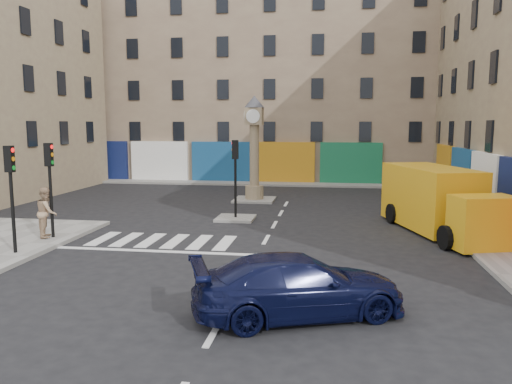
% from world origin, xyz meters
% --- Properties ---
extents(ground, '(120.00, 120.00, 0.00)m').
position_xyz_m(ground, '(0.00, 0.00, 0.00)').
color(ground, black).
rests_on(ground, ground).
extents(sidewalk_right, '(2.60, 30.00, 0.15)m').
position_xyz_m(sidewalk_right, '(8.70, 10.00, 0.07)').
color(sidewalk_right, gray).
rests_on(sidewalk_right, ground).
extents(sidewalk_far, '(32.00, 2.40, 0.15)m').
position_xyz_m(sidewalk_far, '(-4.00, 22.20, 0.07)').
color(sidewalk_far, gray).
rests_on(sidewalk_far, ground).
extents(island_near, '(1.80, 1.80, 0.12)m').
position_xyz_m(island_near, '(-2.00, 8.00, 0.06)').
color(island_near, gray).
rests_on(island_near, ground).
extents(island_far, '(2.40, 2.40, 0.12)m').
position_xyz_m(island_far, '(-2.00, 14.00, 0.06)').
color(island_far, gray).
rests_on(island_far, ground).
extents(building_far, '(32.00, 10.00, 17.00)m').
position_xyz_m(building_far, '(-4.00, 28.00, 8.50)').
color(building_far, gray).
rests_on(building_far, ground).
extents(traffic_light_left_near, '(0.28, 0.22, 3.70)m').
position_xyz_m(traffic_light_left_near, '(-8.30, 0.20, 2.62)').
color(traffic_light_left_near, black).
rests_on(traffic_light_left_near, sidewalk_left).
extents(traffic_light_left_far, '(0.28, 0.22, 3.70)m').
position_xyz_m(traffic_light_left_far, '(-8.30, 2.60, 2.62)').
color(traffic_light_left_far, black).
rests_on(traffic_light_left_far, sidewalk_left).
extents(traffic_light_island, '(0.28, 0.22, 3.70)m').
position_xyz_m(traffic_light_island, '(-2.00, 8.00, 2.59)').
color(traffic_light_island, black).
rests_on(traffic_light_island, island_near).
extents(clock_pillar, '(1.20, 1.20, 6.10)m').
position_xyz_m(clock_pillar, '(-2.00, 14.00, 3.55)').
color(clock_pillar, '#948461').
rests_on(clock_pillar, island_far).
extents(navy_sedan, '(5.52, 3.79, 1.48)m').
position_xyz_m(navy_sedan, '(1.78, -3.74, 0.74)').
color(navy_sedan, black).
rests_on(navy_sedan, ground).
extents(yellow_van, '(4.17, 7.81, 2.73)m').
position_xyz_m(yellow_van, '(7.02, 6.45, 1.35)').
color(yellow_van, gold).
rests_on(yellow_van, ground).
extents(pedestrian_tan, '(1.08, 1.19, 1.99)m').
position_xyz_m(pedestrian_tan, '(-8.51, 2.61, 1.14)').
color(pedestrian_tan, tan).
rests_on(pedestrian_tan, sidewalk_left).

